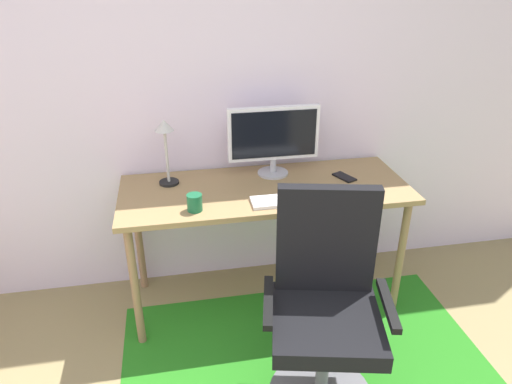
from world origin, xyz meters
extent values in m
cube|color=silver|center=(0.00, 2.20, 1.30)|extent=(6.00, 0.10, 2.60)
cube|color=#23761A|center=(0.56, 1.10, 0.00)|extent=(1.90, 1.50, 0.01)
cube|color=#97784B|center=(0.45, 1.82, 0.75)|extent=(1.60, 0.62, 0.03)
cylinder|color=#946E4C|center=(-0.29, 1.57, 0.37)|extent=(0.04, 0.04, 0.73)
cylinder|color=#946E4C|center=(1.19, 1.57, 0.37)|extent=(0.04, 0.04, 0.73)
cylinder|color=#946E4C|center=(-0.29, 2.07, 0.37)|extent=(0.04, 0.04, 0.73)
cylinder|color=#946E4C|center=(1.19, 2.07, 0.37)|extent=(0.04, 0.04, 0.73)
cylinder|color=#B2B2B7|center=(0.53, 1.99, 0.77)|extent=(0.18, 0.18, 0.01)
cylinder|color=#B2B2B7|center=(0.53, 1.99, 0.82)|extent=(0.04, 0.04, 0.08)
cube|color=white|center=(0.53, 1.99, 1.02)|extent=(0.53, 0.04, 0.31)
cube|color=black|center=(0.53, 1.97, 1.02)|extent=(0.49, 0.00, 0.27)
cube|color=white|center=(0.55, 1.62, 0.77)|extent=(0.43, 0.13, 0.02)
ellipsoid|color=white|center=(0.91, 1.65, 0.78)|extent=(0.06, 0.10, 0.03)
cylinder|color=#176138|center=(0.05, 1.62, 0.81)|extent=(0.08, 0.08, 0.09)
cube|color=black|center=(0.93, 1.86, 0.77)|extent=(0.12, 0.16, 0.01)
cylinder|color=black|center=(-0.07, 1.97, 0.77)|extent=(0.11, 0.11, 0.01)
cylinder|color=beige|center=(-0.07, 1.97, 0.93)|extent=(0.02, 0.02, 0.30)
cone|color=beige|center=(-0.07, 1.97, 1.11)|extent=(0.10, 0.10, 0.06)
cylinder|color=slate|center=(0.56, 1.00, 0.25)|extent=(0.06, 0.06, 0.39)
cube|color=black|center=(0.56, 1.00, 0.48)|extent=(0.56, 0.56, 0.08)
cube|color=black|center=(0.60, 1.20, 0.78)|extent=(0.45, 0.16, 0.52)
cube|color=black|center=(0.31, 1.06, 0.59)|extent=(0.11, 0.33, 0.03)
cube|color=black|center=(0.81, 0.95, 0.59)|extent=(0.11, 0.33, 0.03)
camera|label=1|loc=(-0.03, -0.49, 1.90)|focal=32.96mm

